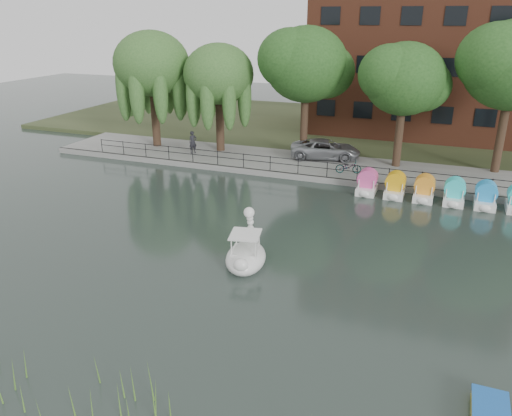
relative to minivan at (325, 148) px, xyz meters
The scene contains 17 objects.
ground_plane 17.61m from the minivan, 92.70° to the right, with size 120.00×120.00×0.00m, color #36433D.
promenade 2.03m from the minivan, 118.18° to the right, with size 40.00×6.00×0.40m, color gray.
kerb 4.69m from the minivan, 100.44° to the right, with size 40.00×0.25×0.40m, color gray.
land_strip 12.52m from the minivan, 93.81° to the left, with size 60.00×22.00×0.36m, color #47512D.
railing 4.38m from the minivan, 100.92° to the right, with size 32.00×0.05×1.00m.
apartment_building 16.08m from the minivan, 63.58° to the left, with size 20.00×10.07×18.00m.
willow_left 14.98m from the minivan, behind, with size 5.88×5.88×9.01m.
willow_mid 9.74m from the minivan, behind, with size 5.32×5.32×8.15m.
broadleaf_center 6.14m from the minivan, 166.11° to the left, with size 6.00×6.00×9.25m.
broadleaf_right 7.31m from the minivan, ahead, with size 5.40×5.40×8.32m.
minivan is the anchor object (origin of this frame).
bicycle 3.86m from the minivan, 52.30° to the right, with size 1.72×0.60×1.00m, color gray.
pedestrian 10.16m from the minivan, 167.80° to the right, with size 0.71×0.48×1.98m, color black.
swan_boat 17.06m from the minivan, 88.22° to the right, with size 2.32×3.12×2.38m.
pedal_boat_row 9.96m from the minivan, 33.63° to the right, with size 9.65×1.70×1.40m.
yellow_rowboat 25.46m from the minivan, 66.07° to the right, with size 1.02×1.95×0.36m.
reed_bank 27.08m from the minivan, 87.52° to the right, with size 24.00×2.40×1.20m.
Camera 1 is at (8.95, -18.02, 10.50)m, focal length 35.00 mm.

